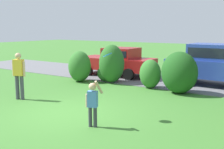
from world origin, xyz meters
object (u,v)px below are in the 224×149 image
at_px(parked_suv, 218,63).
at_px(frisbee, 107,55).
at_px(adult_onlooker, 19,73).
at_px(parked_sedan, 118,60).
at_px(child_thrower, 93,101).

height_order(parked_suv, frisbee, frisbee).
height_order(frisbee, adult_onlooker, frisbee).
bearing_deg(parked_sedan, adult_onlooker, -90.32).
bearing_deg(adult_onlooker, parked_suv, 51.28).
xyz_separation_m(parked_suv, adult_onlooker, (-5.40, -6.73, -0.09)).
relative_size(parked_suv, child_thrower, 3.66).
xyz_separation_m(parked_sedan, adult_onlooker, (-0.04, -6.61, 0.13)).
bearing_deg(parked_suv, frisbee, -101.80).
distance_m(child_thrower, adult_onlooker, 4.24).
bearing_deg(child_thrower, frisbee, 98.96).
relative_size(child_thrower, frisbee, 4.53).
bearing_deg(parked_suv, child_thrower, -99.42).
xyz_separation_m(parked_sedan, frisbee, (3.96, -6.58, 1.03)).
relative_size(parked_sedan, adult_onlooker, 2.57).
height_order(parked_suv, adult_onlooker, parked_suv).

